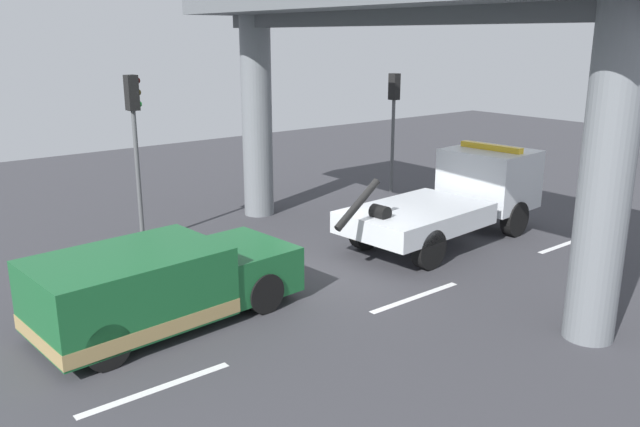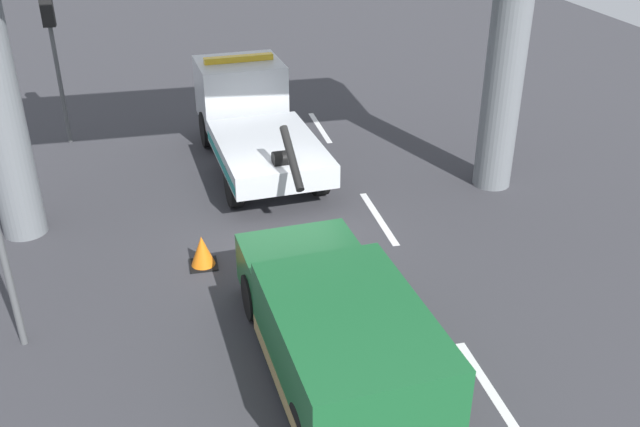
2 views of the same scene
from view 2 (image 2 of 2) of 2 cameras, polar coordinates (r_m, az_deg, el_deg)
The scene contains 8 objects.
ground_plane at distance 15.65m, azimuth -3.06°, elevation -1.40°, with size 60.00×40.00×0.10m, color #38383D.
lane_stripe_west at distance 11.55m, azimuth 13.94°, elevation -14.14°, with size 2.60×0.16×0.01m, color silver.
lane_stripe_mid at distance 16.10m, azimuth 4.80°, elevation -0.36°, with size 2.60×0.16×0.01m, color silver.
lane_stripe_east at distance 21.38m, azimuth -0.02°, elevation 7.04°, with size 2.60×0.16×0.01m, color silver.
tow_truck_white at distance 18.90m, azimuth -5.62°, elevation 7.95°, with size 7.32×2.82×2.46m.
towed_van_green at distance 11.17m, azimuth 1.43°, elevation -9.63°, with size 5.34×2.55×1.58m.
traffic_light_far at distance 20.69m, azimuth -21.05°, elevation 13.43°, with size 0.39×0.32×4.20m.
traffic_cone_orange at distance 14.30m, azimuth -9.58°, elevation -3.10°, with size 0.56×0.56×0.67m.
Camera 2 is at (-13.48, 2.26, 7.56)m, focal length 39.22 mm.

